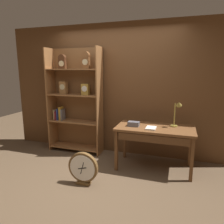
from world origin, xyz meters
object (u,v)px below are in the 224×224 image
open_repair_manual (151,128)px  desk_lamp (177,111)px  bookshelf (75,100)px  workbench (155,132)px  round_clock_large (83,168)px  toolbox_small (134,124)px

open_repair_manual → desk_lamp: bearing=32.1°
bookshelf → workbench: 1.79m
round_clock_large → toolbox_small: bearing=54.9°
bookshelf → toolbox_small: size_ratio=11.11×
round_clock_large → desk_lamp: bearing=37.5°
bookshelf → open_repair_manual: bookshelf is taller
desk_lamp → bookshelf: bearing=173.4°
desk_lamp → toolbox_small: size_ratio=2.41×
bookshelf → desk_lamp: size_ratio=4.61×
desk_lamp → open_repair_manual: desk_lamp is taller
desk_lamp → toolbox_small: 0.76m
workbench → toolbox_small: (-0.36, -0.02, 0.12)m
open_repair_manual → toolbox_small: bearing=168.1°
open_repair_manual → round_clock_large: 1.27m
open_repair_manual → round_clock_large: bearing=-138.2°
toolbox_small → bookshelf: bearing=163.5°
workbench → bookshelf: bearing=167.5°
bookshelf → workbench: size_ratio=1.63×
toolbox_small → round_clock_large: 1.14m
workbench → open_repair_manual: 0.15m
workbench → desk_lamp: 0.51m
workbench → open_repair_manual: bearing=-120.6°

